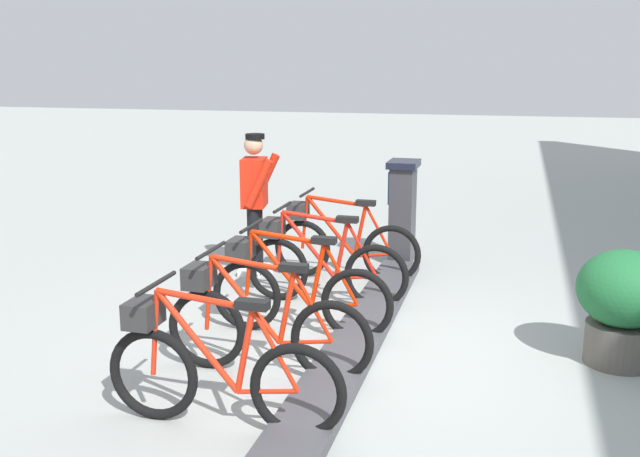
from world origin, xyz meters
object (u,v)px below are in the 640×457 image
payment_kiosk (402,210)px  bike_docked_1 (319,264)px  bike_docked_3 (259,323)px  worker_near_rack (255,199)px  bike_docked_4 (213,369)px  bike_docked_0 (340,243)px  planter_bush (623,301)px  bike_docked_2 (293,289)px

payment_kiosk → bike_docked_1: 1.95m
bike_docked_3 → worker_near_rack: bearing=-69.7°
bike_docked_4 → payment_kiosk: bearing=-97.1°
worker_near_rack → payment_kiosk: bearing=-147.7°
bike_docked_4 → bike_docked_0: bearing=-90.0°
bike_docked_1 → bike_docked_4: size_ratio=1.00×
bike_docked_0 → bike_docked_1: bearing=90.0°
bike_docked_0 → worker_near_rack: worker_near_rack is taller
bike_docked_0 → bike_docked_1: size_ratio=1.00×
bike_docked_1 → planter_bush: bearing=162.8°
bike_docked_2 → bike_docked_1: bearing=-90.0°
payment_kiosk → bike_docked_2: (0.57, 2.77, -0.24)m
bike_docked_0 → bike_docked_2: size_ratio=1.00×
bike_docked_0 → bike_docked_1: 0.92m
payment_kiosk → bike_docked_3: 3.74m
payment_kiosk → bike_docked_0: 1.11m
planter_bush → bike_docked_0: bearing=-32.5°
bike_docked_1 → worker_near_rack: 1.40m
bike_docked_1 → planter_bush: size_ratio=1.77×
bike_docked_0 → worker_near_rack: bearing=3.8°
payment_kiosk → bike_docked_3: bearing=81.2°
payment_kiosk → bike_docked_4: 4.66m
bike_docked_0 → bike_docked_2: bearing=90.0°
bike_docked_1 → bike_docked_3: 1.84m
bike_docked_3 → bike_docked_4: 0.92m
bike_docked_4 → bike_docked_1: bearing=-90.0°
payment_kiosk → bike_docked_1: size_ratio=0.74×
payment_kiosk → bike_docked_4: payment_kiosk is taller
bike_docked_2 → bike_docked_4: bearing=90.0°
bike_docked_0 → planter_bush: bike_docked_0 is taller
bike_docked_4 → planter_bush: 3.40m
bike_docked_1 → bike_docked_4: same height
worker_near_rack → bike_docked_3: bearing=110.3°
bike_docked_2 → planter_bush: 2.82m
payment_kiosk → bike_docked_2: payment_kiosk is taller
bike_docked_2 → planter_bush: bearing=-179.0°
bike_docked_2 → worker_near_rack: 2.10m
bike_docked_0 → bike_docked_4: bearing=90.0°
bike_docked_1 → worker_near_rack: (1.00, -0.86, 0.48)m
bike_docked_3 → planter_bush: bearing=-160.9°
bike_docked_3 → planter_bush: bike_docked_3 is taller
bike_docked_1 → bike_docked_2: size_ratio=1.00×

